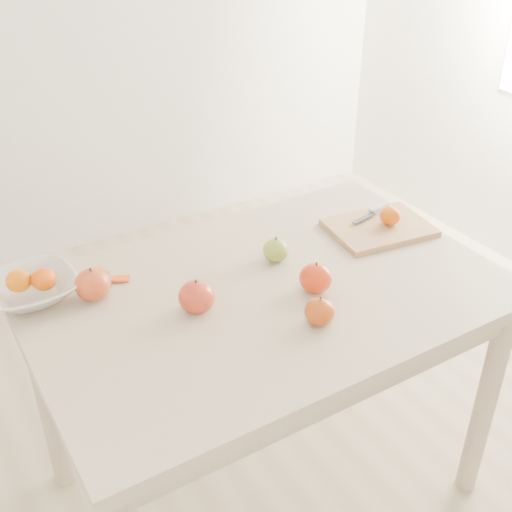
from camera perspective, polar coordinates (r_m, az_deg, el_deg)
ground at (r=2.17m, az=0.73°, el=-19.39°), size 3.50×3.50×0.00m
table at (r=1.71m, az=0.87°, el=-5.57°), size 1.20×0.80×0.75m
cutting_board at (r=1.94m, az=10.88°, el=2.48°), size 0.32×0.25×0.02m
board_tangerine at (r=1.94m, az=11.86°, el=3.51°), size 0.06×0.06×0.05m
fruit_bowl at (r=1.70m, az=-19.29°, el=-2.76°), size 0.22×0.22×0.05m
bowl_tangerine_near at (r=1.69m, az=-20.34°, el=-2.07°), size 0.06×0.06×0.06m
bowl_tangerine_far at (r=1.68m, az=-18.34°, el=-1.97°), size 0.06×0.06×0.06m
orange_peel_a at (r=1.75m, az=-14.07°, el=-1.68°), size 0.07×0.06×0.01m
orange_peel_b at (r=1.72m, az=-11.91°, el=-2.03°), size 0.06×0.05×0.01m
paring_knife at (r=2.01m, az=10.63°, el=4.05°), size 0.17×0.06×0.01m
apple_green at (r=1.75m, az=1.77°, el=0.55°), size 0.07×0.07×0.06m
apple_red_a at (r=1.65m, az=-14.31°, el=-2.47°), size 0.09×0.09×0.08m
apple_red_b at (r=1.56m, az=-5.29°, el=-3.63°), size 0.09×0.09×0.08m
apple_red_e at (r=1.63m, az=5.34°, el=-1.95°), size 0.09×0.09×0.08m
apple_red_c at (r=1.52m, az=5.68°, el=-4.94°), size 0.07×0.07×0.07m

